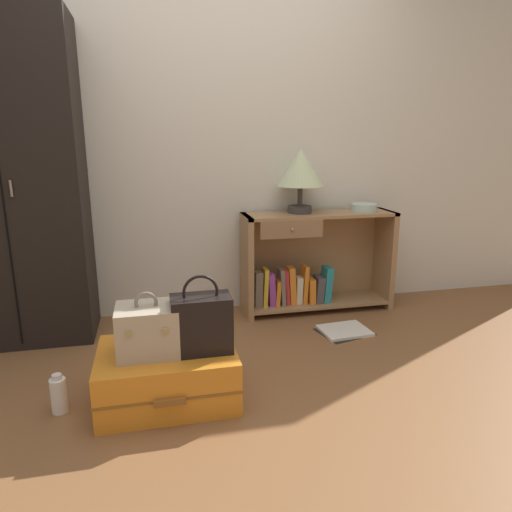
% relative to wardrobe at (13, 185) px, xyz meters
% --- Properties ---
extents(ground_plane, '(9.00, 9.00, 0.00)m').
position_rel_wardrobe_xyz_m(ground_plane, '(1.19, -1.20, -0.97)').
color(ground_plane, brown).
extents(back_wall, '(6.40, 0.10, 2.60)m').
position_rel_wardrobe_xyz_m(back_wall, '(1.19, 0.30, 0.33)').
color(back_wall, silver).
rests_on(back_wall, ground_plane).
extents(wardrobe, '(0.80, 0.47, 1.94)m').
position_rel_wardrobe_xyz_m(wardrobe, '(0.00, 0.00, 0.00)').
color(wardrobe, black).
rests_on(wardrobe, ground_plane).
extents(bookshelf, '(1.10, 0.32, 0.72)m').
position_rel_wardrobe_xyz_m(bookshelf, '(1.91, 0.08, -0.63)').
color(bookshelf, '#A37A51').
rests_on(bookshelf, ground_plane).
extents(table_lamp, '(0.33, 0.33, 0.44)m').
position_rel_wardrobe_xyz_m(table_lamp, '(1.82, 0.09, 0.05)').
color(table_lamp, '#3D3838').
rests_on(table_lamp, bookshelf).
extents(bowl, '(0.18, 0.18, 0.06)m').
position_rel_wardrobe_xyz_m(bowl, '(2.29, 0.05, -0.22)').
color(bowl, silver).
rests_on(bowl, bookshelf).
extents(suitcase_large, '(0.66, 0.51, 0.26)m').
position_rel_wardrobe_xyz_m(suitcase_large, '(0.83, -0.95, -0.84)').
color(suitcase_large, orange).
rests_on(suitcase_large, ground_plane).
extents(train_case, '(0.28, 0.24, 0.30)m').
position_rel_wardrobe_xyz_m(train_case, '(0.75, -0.96, -0.59)').
color(train_case, '#B7A88E').
rests_on(train_case, suitcase_large).
extents(handbag, '(0.28, 0.16, 0.37)m').
position_rel_wardrobe_xyz_m(handbag, '(0.99, -1.00, -0.57)').
color(handbag, black).
rests_on(handbag, suitcase_large).
extents(bottle, '(0.07, 0.07, 0.19)m').
position_rel_wardrobe_xyz_m(bottle, '(0.33, -0.95, -0.88)').
color(bottle, white).
rests_on(bottle, ground_plane).
extents(open_book_on_floor, '(0.38, 0.34, 0.02)m').
position_rel_wardrobe_xyz_m(open_book_on_floor, '(1.99, -0.39, -0.96)').
color(open_book_on_floor, white).
rests_on(open_book_on_floor, ground_plane).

